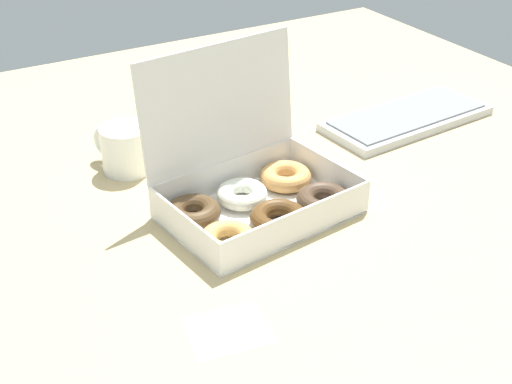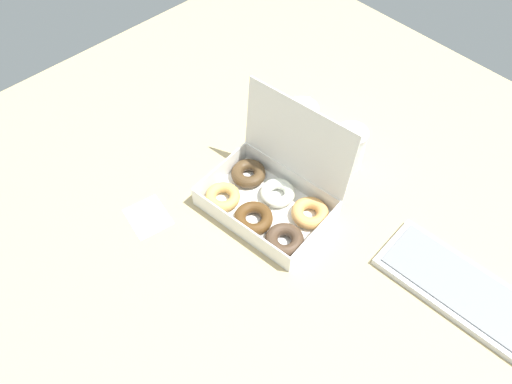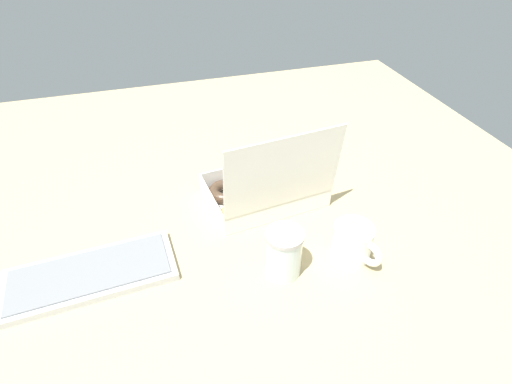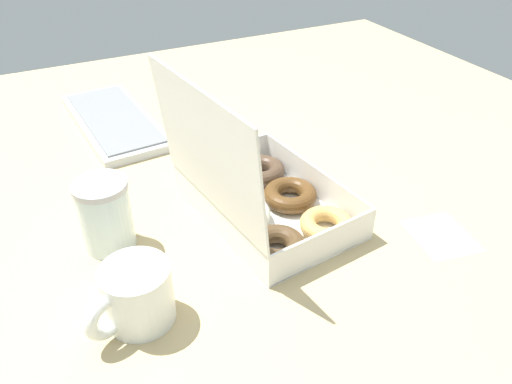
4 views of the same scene
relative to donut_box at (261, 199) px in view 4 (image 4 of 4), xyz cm
name	(u,v)px [view 4 (image 4 of 4)]	position (x,y,z in cm)	size (l,w,h in cm)	color
ground_plane	(260,213)	(1.78, -0.70, -4.49)	(180.00, 180.00, 2.00)	tan
donut_box	(261,199)	(0.00, 0.00, 0.00)	(33.44, 26.78, 26.89)	white
keyboard	(114,121)	(46.22, 14.98, -2.43)	(38.49, 18.16, 2.20)	silver
coffee_mug	(135,295)	(-13.66, 25.63, 1.02)	(9.40, 12.64, 8.79)	white
glass_jar	(106,215)	(3.71, 25.49, 2.55)	(8.46, 8.46, 11.98)	silver
paper_napkin	(441,236)	(-18.65, -24.33, -3.42)	(10.87, 9.24, 0.15)	white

